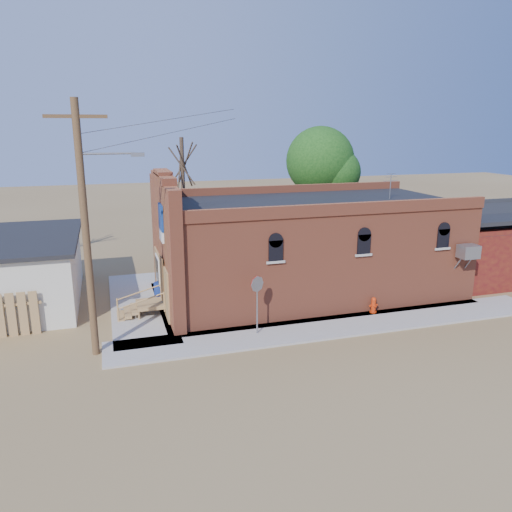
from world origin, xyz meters
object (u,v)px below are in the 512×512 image
object	(u,v)px
utility_pole	(87,226)
stop_sign	(257,290)
brick_bar	(303,247)
fire_hydrant	(374,305)
trash_barrel	(160,292)

from	to	relation	value
utility_pole	stop_sign	world-z (taller)	utility_pole
brick_bar	stop_sign	bearing A→B (deg)	-130.08
utility_pole	fire_hydrant	bearing A→B (deg)	2.92
brick_bar	fire_hydrant	distance (m)	4.58
stop_sign	trash_barrel	bearing A→B (deg)	119.40
trash_barrel	stop_sign	bearing A→B (deg)	-56.72
brick_bar	stop_sign	world-z (taller)	brick_bar
trash_barrel	fire_hydrant	bearing A→B (deg)	-25.69
fire_hydrant	stop_sign	distance (m)	5.84
fire_hydrant	trash_barrel	world-z (taller)	trash_barrel
brick_bar	trash_barrel	xyz separation A→B (m)	(-6.94, 0.56, -1.80)
fire_hydrant	stop_sign	bearing A→B (deg)	166.55
utility_pole	fire_hydrant	size ratio (longest dim) A/B	12.66
utility_pole	trash_barrel	size ratio (longest dim) A/B	9.87
utility_pole	stop_sign	xyz separation A→B (m)	(6.09, -0.09, -2.86)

